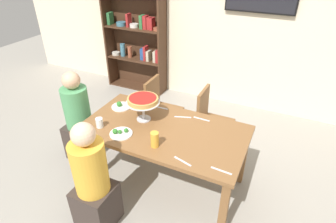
{
  "coord_description": "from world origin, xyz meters",
  "views": [
    {
      "loc": [
        1.01,
        -2.03,
        2.33
      ],
      "look_at": [
        0.0,
        0.1,
        0.89
      ],
      "focal_mm": 29.38,
      "sensor_mm": 36.0,
      "label": 1
    }
  ],
  "objects_px": {
    "salad_plate_far_diner": "(121,133)",
    "cutlery_knife_far": "(183,117)",
    "water_glass_clear_near": "(99,123)",
    "chair_far_right": "(210,119)",
    "cutlery_fork_far": "(202,119)",
    "bookshelf": "(136,26)",
    "cutlery_spare_fork": "(161,108)",
    "chair_far_left": "(160,107)",
    "diner_near_left": "(93,185)",
    "cutlery_fork_near": "(183,161)",
    "salad_plate_near_diner": "(121,106)",
    "dining_table": "(164,136)",
    "diner_head_west": "(79,123)",
    "deep_dish_pizza_stand": "(143,101)",
    "beer_glass_amber_tall": "(155,140)",
    "cutlery_knife_near": "(221,171)"
  },
  "relations": [
    {
      "from": "cutlery_fork_far",
      "to": "chair_far_right",
      "type": "bearing_deg",
      "value": -86.17
    },
    {
      "from": "bookshelf",
      "to": "salad_plate_far_diner",
      "type": "relative_size",
      "value": 9.89
    },
    {
      "from": "bookshelf",
      "to": "salad_plate_near_diner",
      "type": "bearing_deg",
      "value": -64.42
    },
    {
      "from": "cutlery_knife_near",
      "to": "beer_glass_amber_tall",
      "type": "bearing_deg",
      "value": 178.95
    },
    {
      "from": "chair_far_left",
      "to": "cutlery_spare_fork",
      "type": "relative_size",
      "value": 4.83
    },
    {
      "from": "deep_dish_pizza_stand",
      "to": "cutlery_knife_near",
      "type": "relative_size",
      "value": 1.93
    },
    {
      "from": "dining_table",
      "to": "cutlery_fork_near",
      "type": "distance_m",
      "value": 0.52
    },
    {
      "from": "diner_head_west",
      "to": "deep_dish_pizza_stand",
      "type": "distance_m",
      "value": 0.99
    },
    {
      "from": "salad_plate_near_diner",
      "to": "beer_glass_amber_tall",
      "type": "relative_size",
      "value": 1.45
    },
    {
      "from": "cutlery_fork_far",
      "to": "chair_far_left",
      "type": "bearing_deg",
      "value": -28.53
    },
    {
      "from": "bookshelf",
      "to": "chair_far_right",
      "type": "bearing_deg",
      "value": -35.34
    },
    {
      "from": "water_glass_clear_near",
      "to": "dining_table",
      "type": "bearing_deg",
      "value": 22.18
    },
    {
      "from": "cutlery_knife_near",
      "to": "cutlery_knife_far",
      "type": "xyz_separation_m",
      "value": [
        -0.6,
        0.62,
        0.0
      ]
    },
    {
      "from": "diner_near_left",
      "to": "salad_plate_far_diner",
      "type": "height_order",
      "value": "diner_near_left"
    },
    {
      "from": "salad_plate_near_diner",
      "to": "cutlery_fork_near",
      "type": "bearing_deg",
      "value": -28.58
    },
    {
      "from": "chair_far_right",
      "to": "cutlery_spare_fork",
      "type": "height_order",
      "value": "chair_far_right"
    },
    {
      "from": "diner_near_left",
      "to": "cutlery_knife_near",
      "type": "height_order",
      "value": "diner_near_left"
    },
    {
      "from": "diner_near_left",
      "to": "diner_head_west",
      "type": "bearing_deg",
      "value": 47.15
    },
    {
      "from": "salad_plate_far_diner",
      "to": "cutlery_knife_far",
      "type": "relative_size",
      "value": 1.24
    },
    {
      "from": "diner_near_left",
      "to": "deep_dish_pizza_stand",
      "type": "xyz_separation_m",
      "value": [
        0.07,
        0.8,
        0.47
      ]
    },
    {
      "from": "chair_far_right",
      "to": "salad_plate_far_diner",
      "type": "height_order",
      "value": "chair_far_right"
    },
    {
      "from": "chair_far_right",
      "to": "cutlery_spare_fork",
      "type": "bearing_deg",
      "value": -50.69
    },
    {
      "from": "chair_far_right",
      "to": "cutlery_fork_near",
      "type": "height_order",
      "value": "chair_far_right"
    },
    {
      "from": "salad_plate_near_diner",
      "to": "cutlery_knife_far",
      "type": "height_order",
      "value": "salad_plate_near_diner"
    },
    {
      "from": "deep_dish_pizza_stand",
      "to": "salad_plate_far_diner",
      "type": "distance_m",
      "value": 0.4
    },
    {
      "from": "diner_head_west",
      "to": "salad_plate_near_diner",
      "type": "xyz_separation_m",
      "value": [
        0.5,
        0.18,
        0.27
      ]
    },
    {
      "from": "diner_near_left",
      "to": "chair_far_right",
      "type": "bearing_deg",
      "value": -22.32
    },
    {
      "from": "beer_glass_amber_tall",
      "to": "diner_head_west",
      "type": "bearing_deg",
      "value": 166.72
    },
    {
      "from": "chair_far_right",
      "to": "salad_plate_far_diner",
      "type": "distance_m",
      "value": 1.21
    },
    {
      "from": "chair_far_left",
      "to": "diner_head_west",
      "type": "bearing_deg",
      "value": -43.37
    },
    {
      "from": "cutlery_fork_far",
      "to": "cutlery_knife_near",
      "type": "bearing_deg",
      "value": 122.93
    },
    {
      "from": "salad_plate_far_diner",
      "to": "cutlery_knife_far",
      "type": "xyz_separation_m",
      "value": [
        0.43,
        0.55,
        -0.01
      ]
    },
    {
      "from": "diner_near_left",
      "to": "chair_far_left",
      "type": "bearing_deg",
      "value": 3.24
    },
    {
      "from": "dining_table",
      "to": "cutlery_knife_far",
      "type": "xyz_separation_m",
      "value": [
        0.09,
        0.28,
        0.09
      ]
    },
    {
      "from": "chair_far_right",
      "to": "cutlery_fork_far",
      "type": "height_order",
      "value": "chair_far_right"
    },
    {
      "from": "bookshelf",
      "to": "diner_near_left",
      "type": "height_order",
      "value": "bookshelf"
    },
    {
      "from": "cutlery_knife_far",
      "to": "beer_glass_amber_tall",
      "type": "bearing_deg",
      "value": 67.27
    },
    {
      "from": "water_glass_clear_near",
      "to": "cutlery_knife_far",
      "type": "xyz_separation_m",
      "value": [
        0.69,
        0.53,
        -0.05
      ]
    },
    {
      "from": "water_glass_clear_near",
      "to": "chair_far_right",
      "type": "bearing_deg",
      "value": 48.92
    },
    {
      "from": "dining_table",
      "to": "diner_near_left",
      "type": "distance_m",
      "value": 0.83
    },
    {
      "from": "bookshelf",
      "to": "water_glass_clear_near",
      "type": "bearing_deg",
      "value": -68.06
    },
    {
      "from": "salad_plate_far_diner",
      "to": "water_glass_clear_near",
      "type": "bearing_deg",
      "value": 176.28
    },
    {
      "from": "salad_plate_far_diner",
      "to": "cutlery_knife_near",
      "type": "height_order",
      "value": "salad_plate_far_diner"
    },
    {
      "from": "deep_dish_pizza_stand",
      "to": "salad_plate_far_diner",
      "type": "relative_size",
      "value": 1.55
    },
    {
      "from": "chair_far_left",
      "to": "water_glass_clear_near",
      "type": "xyz_separation_m",
      "value": [
        -0.18,
        -0.99,
        0.3
      ]
    },
    {
      "from": "bookshelf",
      "to": "cutlery_fork_far",
      "type": "bearing_deg",
      "value": -43.12
    },
    {
      "from": "diner_near_left",
      "to": "cutlery_fork_near",
      "type": "height_order",
      "value": "diner_near_left"
    },
    {
      "from": "chair_far_right",
      "to": "water_glass_clear_near",
      "type": "distance_m",
      "value": 1.36
    },
    {
      "from": "chair_far_left",
      "to": "salad_plate_far_diner",
      "type": "relative_size",
      "value": 3.89
    },
    {
      "from": "cutlery_knife_near",
      "to": "diner_head_west",
      "type": "bearing_deg",
      "value": 173.44
    }
  ]
}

